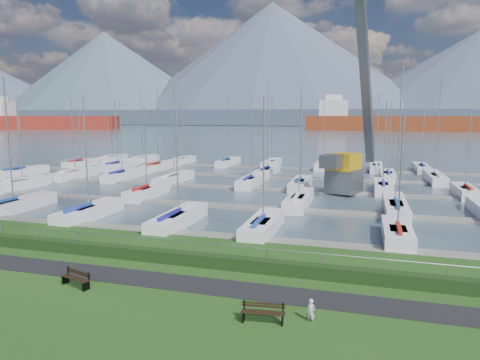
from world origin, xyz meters
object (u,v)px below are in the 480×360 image
(bench_left, at_px, (76,278))
(person, at_px, (311,308))
(crane, at_px, (350,143))
(bench_right, at_px, (263,313))

(bench_left, xyz_separation_m, person, (11.57, -0.35, 0.13))
(person, xyz_separation_m, crane, (0.35, 32.39, 4.78))
(crane, bearing_deg, bench_right, -71.84)
(person, bearing_deg, bench_left, -158.63)
(bench_left, height_order, person, person)
(bench_right, xyz_separation_m, crane, (2.21, 33.05, 4.91))
(bench_left, distance_m, bench_right, 9.76)
(person, bearing_deg, crane, 112.51)
(bench_left, bearing_deg, crane, 86.33)
(bench_left, xyz_separation_m, bench_right, (9.71, -1.02, 0.00))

